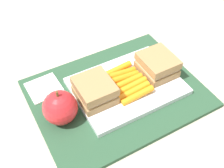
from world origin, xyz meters
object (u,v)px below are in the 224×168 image
(carrot_sticks_bundle, at_px, (127,82))
(sandwich_half_left, at_px, (157,65))
(sandwich_half_right, at_px, (95,90))
(apple, at_px, (60,108))
(food_tray, at_px, (127,86))
(paper_napkin, at_px, (44,88))

(carrot_sticks_bundle, bearing_deg, sandwich_half_left, 179.91)
(sandwich_half_right, distance_m, apple, 0.08)
(food_tray, xyz_separation_m, sandwich_half_left, (-0.08, 0.00, 0.03))
(carrot_sticks_bundle, relative_size, apple, 1.28)
(paper_napkin, bearing_deg, carrot_sticks_bundle, 151.16)
(sandwich_half_left, xyz_separation_m, sandwich_half_right, (0.16, 0.00, 0.00))
(apple, bearing_deg, sandwich_half_left, -178.23)
(sandwich_half_right, relative_size, carrot_sticks_bundle, 0.78)
(food_tray, distance_m, sandwich_half_left, 0.08)
(sandwich_half_right, bearing_deg, food_tray, 180.00)
(sandwich_half_left, xyz_separation_m, paper_napkin, (0.24, -0.09, -0.03))
(sandwich_half_left, bearing_deg, paper_napkin, -20.26)
(sandwich_half_left, relative_size, sandwich_half_right, 1.00)
(sandwich_half_right, bearing_deg, carrot_sticks_bundle, -179.90)
(carrot_sticks_bundle, xyz_separation_m, paper_napkin, (0.16, -0.09, -0.02))
(carrot_sticks_bundle, bearing_deg, sandwich_half_right, 0.10)
(food_tray, distance_m, carrot_sticks_bundle, 0.01)
(apple, bearing_deg, food_tray, -177.34)
(sandwich_half_left, height_order, sandwich_half_right, same)
(carrot_sticks_bundle, bearing_deg, paper_napkin, -28.84)
(sandwich_half_left, distance_m, paper_napkin, 0.26)
(sandwich_half_left, bearing_deg, apple, 1.77)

